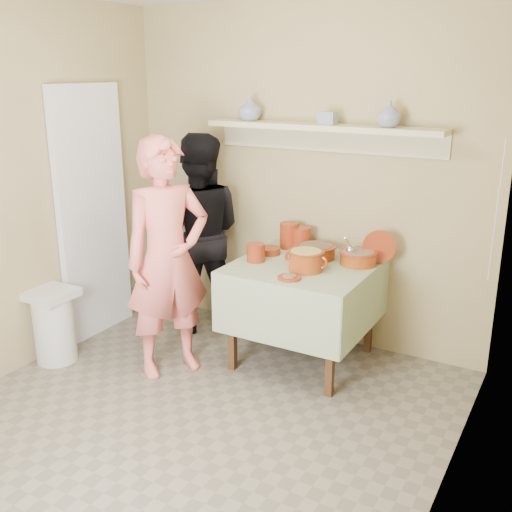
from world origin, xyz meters
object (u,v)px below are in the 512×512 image
Objects in this scene: serving_table at (304,280)px; trash_bin at (54,325)px; person_cook at (168,259)px; cazuela_rice at (306,259)px; person_helper at (198,234)px.

trash_bin is at bearing -150.43° from serving_table.
serving_table is 1.88m from trash_bin.
serving_table is (0.77, 0.60, -0.20)m from person_cook.
person_cook is 5.12× the size of cazuela_rice.
trash_bin is (-0.84, -0.32, -0.56)m from person_cook.
person_helper is 1.32m from trash_bin.
cazuela_rice reaches higher than serving_table.
person_cook is at bearing 79.40° from person_helper.
person_cook is at bearing -150.53° from cazuela_rice.
person_cook is at bearing 20.63° from trash_bin.
trash_bin is at bearing -154.82° from cazuela_rice.
serving_table is (1.03, -0.14, -0.17)m from person_helper.
person_cook reaches higher than person_helper.
person_helper is 4.94× the size of cazuela_rice.
cazuela_rice is (0.07, -0.12, 0.20)m from serving_table.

